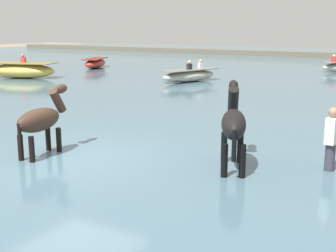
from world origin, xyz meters
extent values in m
plane|color=#84755B|center=(0.00, 0.00, 0.00)|extent=(120.00, 120.00, 0.00)
cube|color=#476675|center=(0.00, 10.00, 0.16)|extent=(90.00, 90.00, 0.31)
ellipsoid|color=black|center=(3.34, 1.09, 1.27)|extent=(1.03, 1.52, 0.58)
cylinder|color=black|center=(2.98, 1.49, 0.49)|extent=(0.13, 0.13, 0.98)
cylinder|color=black|center=(3.29, 1.62, 0.49)|extent=(0.13, 0.13, 0.98)
cylinder|color=black|center=(3.38, 0.56, 0.49)|extent=(0.13, 0.13, 0.98)
cylinder|color=black|center=(3.70, 0.70, 0.49)|extent=(0.13, 0.13, 0.98)
cylinder|color=black|center=(3.03, 1.79, 1.63)|extent=(0.42, 0.58, 0.66)
ellipsoid|color=black|center=(2.98, 1.92, 1.93)|extent=(0.39, 0.54, 0.25)
cylinder|color=black|center=(3.61, 0.46, 1.00)|extent=(0.09, 0.09, 0.62)
ellipsoid|color=#382319|center=(-0.81, -0.18, 1.15)|extent=(0.56, 1.34, 0.52)
cylinder|color=black|center=(-1.01, 0.26, 0.44)|extent=(0.12, 0.12, 0.89)
cylinder|color=black|center=(-0.69, 0.29, 0.44)|extent=(0.12, 0.12, 0.89)
cylinder|color=black|center=(-0.92, -0.65, 0.44)|extent=(0.12, 0.12, 0.89)
cylinder|color=black|center=(-0.61, -0.63, 0.44)|extent=(0.12, 0.12, 0.89)
cylinder|color=#382319|center=(-0.87, 0.50, 1.48)|extent=(0.25, 0.50, 0.60)
ellipsoid|color=#382319|center=(-0.88, 0.63, 1.75)|extent=(0.23, 0.46, 0.22)
cylinder|color=black|center=(-0.75, -0.80, 0.91)|extent=(0.08, 0.08, 0.56)
ellipsoid|color=#B2AD9E|center=(-4.40, 13.97, 0.62)|extent=(2.19, 3.74, 0.60)
cube|color=slate|center=(-4.40, 13.97, 0.94)|extent=(2.10, 3.59, 0.04)
cube|color=white|center=(-4.22, 14.96, 1.11)|extent=(0.25, 0.30, 0.30)
sphere|color=tan|center=(-4.22, 14.96, 1.35)|extent=(0.18, 0.18, 0.18)
cube|color=#232328|center=(-4.39, 13.97, 1.11)|extent=(0.25, 0.30, 0.30)
sphere|color=beige|center=(-4.39, 13.97, 1.35)|extent=(0.18, 0.18, 0.18)
ellipsoid|color=#BC382D|center=(-13.87, 17.79, 0.63)|extent=(2.24, 3.34, 0.62)
cube|color=maroon|center=(-13.87, 17.79, 0.96)|extent=(2.15, 3.20, 0.04)
cube|color=red|center=(1.30, 22.87, 1.13)|extent=(0.32, 0.30, 0.30)
sphere|color=beige|center=(1.30, 22.87, 1.37)|extent=(0.18, 0.18, 0.18)
ellipsoid|color=gold|center=(-13.43, 10.72, 0.73)|extent=(4.26, 2.63, 0.82)
cube|color=olive|center=(-13.43, 10.72, 1.16)|extent=(4.09, 2.52, 0.04)
cube|color=red|center=(-13.49, 10.92, 1.33)|extent=(0.30, 0.25, 0.30)
sphere|color=#A37556|center=(-13.49, 10.92, 1.57)|extent=(0.18, 0.18, 0.18)
cylinder|color=#383842|center=(5.08, 2.02, 0.44)|extent=(0.20, 0.20, 0.88)
cube|color=white|center=(5.08, 2.02, 1.15)|extent=(0.24, 0.34, 0.54)
sphere|color=#A37556|center=(5.08, 2.02, 1.53)|extent=(0.20, 0.20, 0.20)
camera|label=1|loc=(6.65, -7.24, 3.21)|focal=48.06mm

